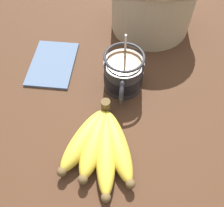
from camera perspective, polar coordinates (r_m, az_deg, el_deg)
table at (r=59.47cm, az=2.28°, el=1.73°), size 107.80×107.80×2.75cm
coffee_mug at (r=56.48cm, az=2.20°, el=6.70°), size 13.62×8.98×13.98cm
banana_bunch at (r=49.37cm, az=-2.67°, el=-9.36°), size 20.26×16.41×4.45cm
napkin at (r=65.51cm, az=-13.40°, el=8.86°), size 15.37×10.80×0.60cm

